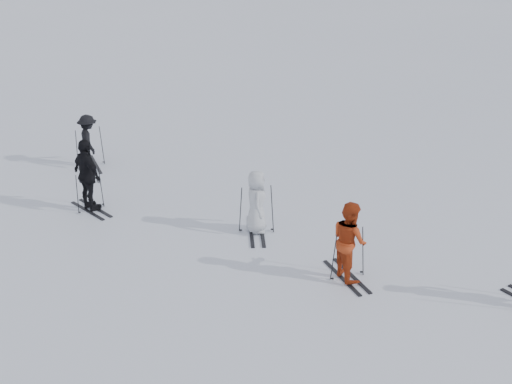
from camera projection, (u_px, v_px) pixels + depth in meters
ground at (281, 245)px, 14.90m from camera, size 120.00×120.00×0.00m
skier_red at (349, 241)px, 13.29m from camera, size 0.83×0.96×1.72m
skier_grey at (256, 203)px, 15.22m from camera, size 0.82×0.90×1.55m
skier_uphill_left at (88, 176)px, 16.26m from camera, size 0.63×1.17×1.90m
skier_uphill_far at (89, 141)px, 19.18m from camera, size 0.78×1.10×1.55m
skis_red at (348, 254)px, 13.40m from camera, size 1.72×1.17×1.15m
skis_grey at (256, 209)px, 15.28m from camera, size 1.91×1.67×1.24m
skis_uphill_left at (89, 190)px, 16.42m from camera, size 1.66×1.05×1.13m
skis_uphill_far at (89, 146)px, 19.25m from camera, size 1.82×1.22×1.22m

